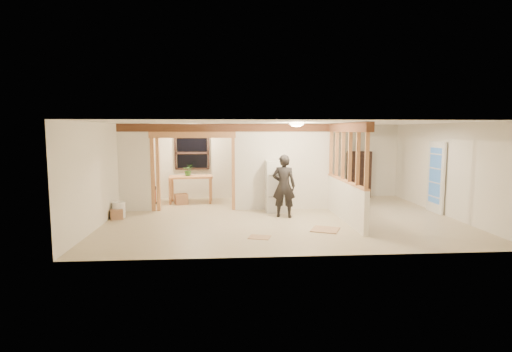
{
  "coord_description": "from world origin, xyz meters",
  "views": [
    {
      "loc": [
        -1.4,
        -10.31,
        2.32
      ],
      "look_at": [
        -0.64,
        0.4,
        1.08
      ],
      "focal_mm": 28.0,
      "sensor_mm": 36.0,
      "label": 1
    }
  ],
  "objects": [
    {
      "name": "work_table",
      "position": [
        -2.59,
        2.43,
        0.43
      ],
      "size": [
        1.43,
        0.82,
        0.86
      ],
      "primitive_type": "cube",
      "rotation": [
        0.0,
        0.0,
        0.11
      ],
      "color": "tan",
      "rests_on": "floor"
    },
    {
      "name": "partition_center",
      "position": [
        0.2,
        1.2,
        1.25
      ],
      "size": [
        2.8,
        0.12,
        2.5
      ],
      "primitive_type": "cube",
      "color": "silver",
      "rests_on": "floor"
    },
    {
      "name": "pony_wall",
      "position": [
        1.6,
        -0.4,
        0.5
      ],
      "size": [
        0.12,
        3.2,
        1.0
      ],
      "primitive_type": "cube",
      "color": "silver",
      "rests_on": "floor"
    },
    {
      "name": "bookshelf",
      "position": [
        3.1,
        3.05,
        0.8
      ],
      "size": [
        0.8,
        0.27,
        1.59
      ],
      "primitive_type": "cube",
      "color": "black",
      "rests_on": "floor"
    },
    {
      "name": "doorway_frame",
      "position": [
        -2.4,
        1.2,
        1.1
      ],
      "size": [
        2.46,
        0.14,
        2.2
      ],
      "primitive_type": "cube",
      "color": "tan",
      "rests_on": "floor"
    },
    {
      "name": "header_beam_right",
      "position": [
        1.6,
        -0.4,
        2.38
      ],
      "size": [
        0.18,
        3.3,
        0.22
      ],
      "primitive_type": "cube",
      "color": "brown",
      "rests_on": "ceiling"
    },
    {
      "name": "box_util_a",
      "position": [
        -2.87,
        2.15,
        0.16
      ],
      "size": [
        0.46,
        0.43,
        0.33
      ],
      "primitive_type": "cube",
      "rotation": [
        0.0,
        0.0,
        0.31
      ],
      "color": "#A77351",
      "rests_on": "floor"
    },
    {
      "name": "floor_panel_near",
      "position": [
        0.85,
        -1.37,
        0.01
      ],
      "size": [
        0.8,
        0.8,
        0.02
      ],
      "primitive_type": "cube",
      "rotation": [
        0.0,
        0.0,
        -0.42
      ],
      "color": "tan",
      "rests_on": "floor"
    },
    {
      "name": "refrigerator",
      "position": [
        -0.03,
        0.85,
        0.73
      ],
      "size": [
        0.6,
        0.58,
        1.46
      ],
      "primitive_type": "cube",
      "color": "white",
      "rests_on": "floor"
    },
    {
      "name": "bucket",
      "position": [
        -4.3,
        0.33,
        0.21
      ],
      "size": [
        0.39,
        0.39,
        0.42
      ],
      "primitive_type": "cylinder",
      "rotation": [
        0.0,
        0.0,
        0.2
      ],
      "color": "silver",
      "rests_on": "floor"
    },
    {
      "name": "window_back",
      "position": [
        -2.6,
        3.17,
        1.55
      ],
      "size": [
        1.12,
        0.1,
        1.1
      ],
      "primitive_type": "cube",
      "color": "black",
      "rests_on": "wall_back"
    },
    {
      "name": "ceiling",
      "position": [
        0.0,
        0.0,
        2.5
      ],
      "size": [
        9.0,
        6.5,
        0.01
      ],
      "primitive_type": "cube",
      "color": "white"
    },
    {
      "name": "ceiling_dome_main",
      "position": [
        0.3,
        -0.5,
        2.48
      ],
      "size": [
        0.36,
        0.36,
        0.16
      ],
      "primitive_type": "ellipsoid",
      "color": "#FFEABF",
      "rests_on": "ceiling"
    },
    {
      "name": "floor_panel_far",
      "position": [
        -0.73,
        -1.91,
        0.01
      ],
      "size": [
        0.54,
        0.48,
        0.01
      ],
      "primitive_type": "cube",
      "rotation": [
        0.0,
        0.0,
        -0.3
      ],
      "color": "tan",
      "rests_on": "floor"
    },
    {
      "name": "wall_front",
      "position": [
        0.0,
        -3.25,
        1.25
      ],
      "size": [
        9.0,
        0.01,
        2.5
      ],
      "primitive_type": "cube",
      "color": "silver",
      "rests_on": "floor"
    },
    {
      "name": "stud_partition",
      "position": [
        1.6,
        -0.4,
        1.66
      ],
      "size": [
        0.14,
        3.2,
        1.32
      ],
      "primitive_type": "cube",
      "color": "tan",
      "rests_on": "pony_wall"
    },
    {
      "name": "floor",
      "position": [
        0.0,
        0.0,
        -0.01
      ],
      "size": [
        9.0,
        6.5,
        0.01
      ],
      "primitive_type": "cube",
      "color": "#C2B190",
      "rests_on": "ground"
    },
    {
      "name": "wall_left",
      "position": [
        -4.5,
        0.0,
        1.25
      ],
      "size": [
        0.01,
        6.5,
        2.5
      ],
      "primitive_type": "cube",
      "color": "silver",
      "rests_on": "floor"
    },
    {
      "name": "shop_vac",
      "position": [
        -3.86,
        2.27,
        0.28
      ],
      "size": [
        0.46,
        0.46,
        0.56
      ],
      "primitive_type": "cylinder",
      "rotation": [
        0.0,
        0.0,
        0.06
      ],
      "color": "#A01F0A",
      "rests_on": "floor"
    },
    {
      "name": "wall_back",
      "position": [
        0.0,
        3.25,
        1.25
      ],
      "size": [
        9.0,
        0.01,
        2.5
      ],
      "primitive_type": "cube",
      "color": "silver",
      "rests_on": "floor"
    },
    {
      "name": "hanging_bulb",
      "position": [
        -2.0,
        1.6,
        2.18
      ],
      "size": [
        0.07,
        0.07,
        0.07
      ],
      "primitive_type": "ellipsoid",
      "color": "#FFD88C",
      "rests_on": "ceiling"
    },
    {
      "name": "woman",
      "position": [
        0.07,
        0.08,
        0.84
      ],
      "size": [
        0.7,
        0.55,
        1.68
      ],
      "primitive_type": "imported",
      "rotation": [
        0.0,
        0.0,
        2.87
      ],
      "color": "black",
      "rests_on": "floor"
    },
    {
      "name": "header_beam_back",
      "position": [
        -1.0,
        1.2,
        2.38
      ],
      "size": [
        7.0,
        0.18,
        0.22
      ],
      "primitive_type": "cube",
      "color": "brown",
      "rests_on": "ceiling"
    },
    {
      "name": "potted_plant",
      "position": [
        -2.67,
        2.49,
        1.04
      ],
      "size": [
        0.34,
        0.29,
        0.37
      ],
      "primitive_type": "imported",
      "rotation": [
        0.0,
        0.0,
        -0.03
      ],
      "color": "#2B5E24",
      "rests_on": "work_table"
    },
    {
      "name": "ceiling_dome_util",
      "position": [
        -2.5,
        2.3,
        2.48
      ],
      "size": [
        0.32,
        0.32,
        0.14
      ],
      "primitive_type": "ellipsoid",
      "color": "#FFEABF",
      "rests_on": "ceiling"
    },
    {
      "name": "wall_right",
      "position": [
        4.5,
        0.0,
        1.25
      ],
      "size": [
        0.01,
        6.5,
        2.5
      ],
      "primitive_type": "cube",
      "color": "silver",
      "rests_on": "floor"
    },
    {
      "name": "box_util_b",
      "position": [
        -4.01,
        1.41,
        0.15
      ],
      "size": [
        0.34,
        0.34,
        0.3
      ],
      "primitive_type": "cube",
      "rotation": [
        0.0,
        0.0,
        0.07
      ],
      "color": "#A77351",
      "rests_on": "floor"
    },
    {
      "name": "partition_left_stub",
      "position": [
        -4.05,
        1.2,
        1.25
      ],
      "size": [
        0.9,
        0.12,
        2.5
      ],
      "primitive_type": "cube",
      "color": "silver",
      "rests_on": "floor"
    },
    {
      "name": "box_front",
      "position": [
        -4.31,
        0.15,
        0.13
      ],
      "size": [
        0.37,
        0.34,
        0.25
      ],
      "primitive_type": "cube",
      "rotation": [
        0.0,
        0.0,
        0.3
      ],
      "color": "#A77351",
      "rests_on": "floor"
    },
    {
      "name": "french_door",
      "position": [
        4.42,
        0.4,
        1.0
      ],
      "size": [
        0.12,
        0.86,
        2.0
      ],
      "primitive_type": "cube",
      "color": "white",
      "rests_on": "floor"
    }
  ]
}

